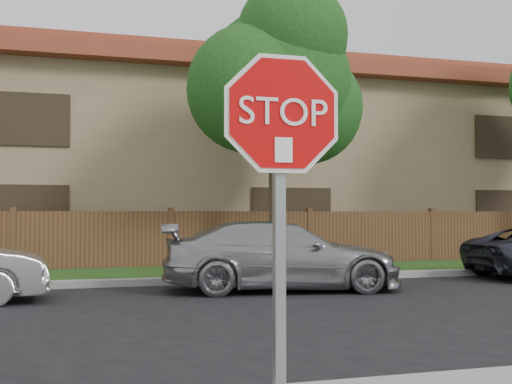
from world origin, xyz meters
name	(u,v)px	position (x,y,z in m)	size (l,w,h in m)	color
far_curb	(189,281)	(0.00, 8.15, 0.07)	(70.00, 0.30, 0.15)	gray
grass_strip	(179,274)	(0.00, 9.80, 0.06)	(70.00, 3.00, 0.12)	#1E4714
fence	(171,241)	(0.00, 11.40, 0.80)	(70.00, 0.12, 1.60)	#4E2F1B
apartment_building	(152,159)	(0.00, 17.00, 3.53)	(35.20, 9.20, 7.20)	#9A7F60
tree_mid	(279,83)	(2.52, 9.57, 4.87)	(4.80, 3.90, 7.35)	#382B21
stop_sign	(281,167)	(-0.95, -1.48, 1.83)	(1.01, 0.13, 2.55)	gray
sedan_right	(282,256)	(1.63, 6.63, 0.70)	(1.95, 4.79, 1.39)	#9C9EA2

